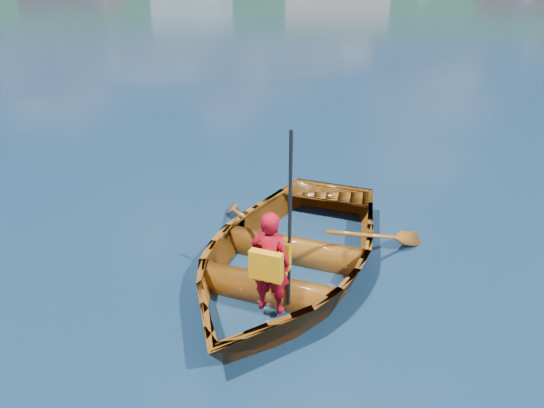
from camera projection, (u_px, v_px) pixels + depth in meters
ground at (393, 254)px, 6.84m from camera, size 600.00×600.00×0.00m
rowboat at (286, 252)px, 6.34m from camera, size 3.80×4.67×0.85m
child_paddler at (271, 262)px, 5.36m from camera, size 0.46×0.40×1.93m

